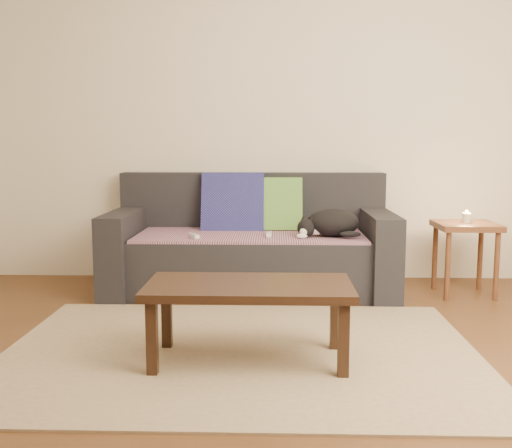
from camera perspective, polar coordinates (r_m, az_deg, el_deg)
name	(u,v)px	position (r m, az deg, el deg)	size (l,w,h in m)	color
ground	(239,364)	(3.09, -1.66, -13.14)	(4.50, 4.50, 0.00)	brown
back_wall	(253,119)	(4.90, -0.30, 9.99)	(4.50, 0.04, 2.60)	beige
sofa	(251,249)	(4.53, -0.49, -2.39)	(2.10, 0.94, 0.87)	#232328
throw_blanket	(250,235)	(4.42, -0.53, -1.06)	(1.66, 0.74, 0.02)	#402547
cushion_navy	(233,205)	(4.66, -2.21, 1.86)	(0.48, 0.12, 0.48)	#1B1457
cushion_green	(276,205)	(4.65, 1.89, 1.85)	(0.41, 0.10, 0.41)	#0C4D45
cat	(331,223)	(4.31, 7.11, 0.06)	(0.50, 0.38, 0.20)	black
wii_remote_a	(194,236)	(4.24, -5.91, -1.14)	(0.15, 0.04, 0.03)	white
wii_remote_b	(269,234)	(4.29, 1.23, -0.99)	(0.15, 0.04, 0.03)	white
side_table	(466,236)	(4.60, 19.34, -1.05)	(0.43, 0.43, 0.53)	brown
candle	(466,218)	(4.58, 19.41, 0.57)	(0.06, 0.06, 0.09)	beige
rug	(240,352)	(3.23, -1.50, -12.10)	(2.50, 1.80, 0.01)	tan
coffee_table	(249,293)	(3.00, -0.67, -6.63)	(1.02, 0.51, 0.41)	black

